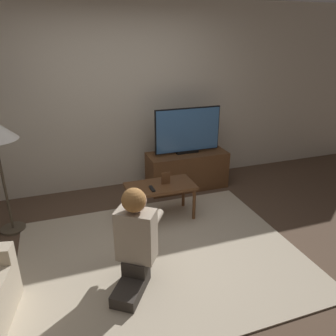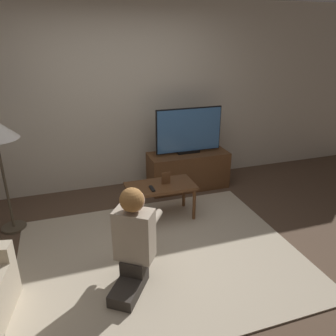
# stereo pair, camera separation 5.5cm
# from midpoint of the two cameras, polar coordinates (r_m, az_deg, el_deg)

# --- Properties ---
(ground_plane) EXTENTS (10.00, 10.00, 0.00)m
(ground_plane) POSITION_cam_midpoint_polar(r_m,az_deg,el_deg) (3.52, -0.88, -15.17)
(ground_plane) COLOR brown
(wall_back) EXTENTS (10.00, 0.06, 2.60)m
(wall_back) POSITION_cam_midpoint_polar(r_m,az_deg,el_deg) (4.75, -8.12, 11.87)
(wall_back) COLOR beige
(wall_back) RESTS_ON ground_plane
(rug) EXTENTS (2.82, 2.25, 0.02)m
(rug) POSITION_cam_midpoint_polar(r_m,az_deg,el_deg) (3.51, -0.88, -15.06)
(rug) COLOR #BCAD93
(rug) RESTS_ON ground_plane
(tv_stand) EXTENTS (1.17, 0.45, 0.54)m
(tv_stand) POSITION_cam_midpoint_polar(r_m,az_deg,el_deg) (4.86, 3.82, -0.39)
(tv_stand) COLOR brown
(tv_stand) RESTS_ON ground_plane
(tv) EXTENTS (0.97, 0.08, 0.66)m
(tv) POSITION_cam_midpoint_polar(r_m,az_deg,el_deg) (4.66, 4.00, 6.50)
(tv) COLOR black
(tv) RESTS_ON tv_stand
(coffee_table) EXTENTS (0.83, 0.43, 0.46)m
(coffee_table) POSITION_cam_midpoint_polar(r_m,az_deg,el_deg) (3.97, -0.93, -3.70)
(coffee_table) COLOR brown
(coffee_table) RESTS_ON ground_plane
(person_kneeling) EXTENTS (0.66, 0.80, 0.95)m
(person_kneeling) POSITION_cam_midpoint_polar(r_m,az_deg,el_deg) (2.94, -5.47, -11.85)
(person_kneeling) COLOR #332D28
(person_kneeling) RESTS_ON rug
(picture_frame) EXTENTS (0.11, 0.01, 0.15)m
(picture_frame) POSITION_cam_midpoint_polar(r_m,az_deg,el_deg) (3.94, 0.03, -1.78)
(picture_frame) COLOR brown
(picture_frame) RESTS_ON coffee_table
(remote) EXTENTS (0.04, 0.15, 0.02)m
(remote) POSITION_cam_midpoint_polar(r_m,az_deg,el_deg) (3.84, -2.40, -3.60)
(remote) COLOR black
(remote) RESTS_ON coffee_table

